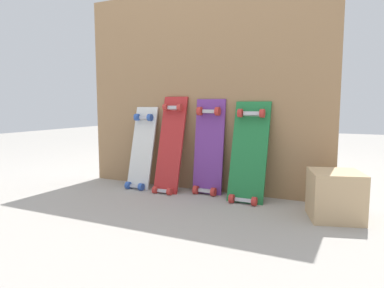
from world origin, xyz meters
The scene contains 7 objects.
ground_plane centered at (0.00, 0.00, 0.00)m, with size 12.00×12.00×0.00m, color #9E9991.
plywood_wall_panel centered at (0.00, 0.07, 0.73)m, with size 1.88×0.04×1.45m, color #99724C.
skateboard_white centered at (-0.43, -0.05, 0.27)m, with size 0.19×0.23×0.68m.
skateboard_red centered at (-0.18, -0.07, 0.31)m, with size 0.19×0.26×0.76m.
skateboard_purple centered at (0.10, -0.01, 0.30)m, with size 0.22×0.16×0.73m.
skateboard_green centered at (0.41, -0.07, 0.29)m, with size 0.24×0.26×0.72m.
wooden_crate centered at (0.94, -0.23, 0.13)m, with size 0.27×0.27×0.27m, color tan.
Camera 1 is at (1.00, -2.21, 0.63)m, focal length 31.70 mm.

